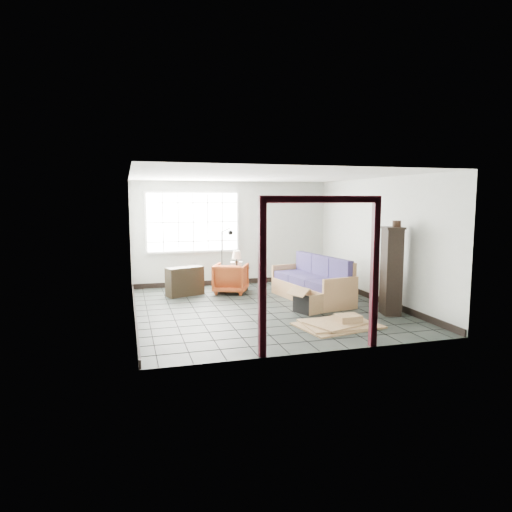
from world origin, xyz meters
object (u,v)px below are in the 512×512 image
object	(u,v)px
side_table	(234,270)
futon_sofa	(314,284)
armchair	(231,277)
tall_shelf	(391,270)

from	to	relation	value
side_table	futon_sofa	bearing A→B (deg)	-48.42
futon_sofa	armchair	size ratio (longest dim) A/B	2.99
futon_sofa	armchair	xyz separation A→B (m)	(-1.55, 1.23, 0.03)
futon_sofa	side_table	distance (m)	2.09
side_table	tall_shelf	xyz separation A→B (m)	(2.28, -3.10, 0.37)
tall_shelf	armchair	bearing A→B (deg)	144.87
armchair	side_table	world-z (taller)	armchair
futon_sofa	tall_shelf	xyz separation A→B (m)	(0.89, -1.54, 0.49)
armchair	tall_shelf	size ratio (longest dim) A/B	0.46
futon_sofa	tall_shelf	bearing A→B (deg)	-69.44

